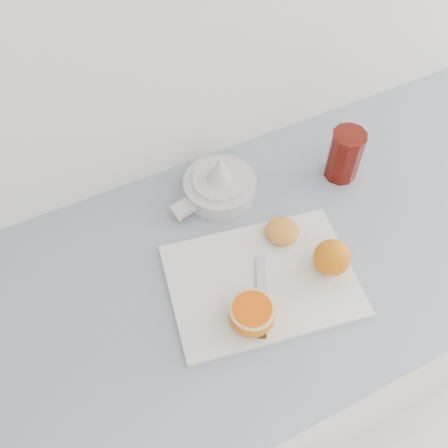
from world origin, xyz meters
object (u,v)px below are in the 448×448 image
object	(u,v)px
counter	(288,325)
cutting_board	(262,280)
citrus_juicer	(219,184)
red_tumbler	(344,156)
half_orange	(252,315)

from	to	relation	value
counter	cutting_board	world-z (taller)	cutting_board
counter	cutting_board	bearing A→B (deg)	-159.93
counter	citrus_juicer	xyz separation A→B (m)	(-0.12, 0.18, 0.47)
counter	citrus_juicer	distance (m)	0.52
cutting_board	red_tumbler	xyz separation A→B (m)	(0.29, 0.17, 0.05)
counter	half_orange	distance (m)	0.54
half_orange	citrus_juicer	size ratio (longest dim) A/B	0.42
cutting_board	half_orange	bearing A→B (deg)	-131.74
cutting_board	citrus_juicer	size ratio (longest dim) A/B	1.76
half_orange	red_tumbler	world-z (taller)	red_tumbler
counter	citrus_juicer	size ratio (longest dim) A/B	12.78
half_orange	red_tumbler	size ratio (longest dim) A/B	0.68
red_tumbler	counter	bearing A→B (deg)	-143.03
half_orange	citrus_juicer	world-z (taller)	citrus_juicer
cutting_board	citrus_juicer	bearing A→B (deg)	84.04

